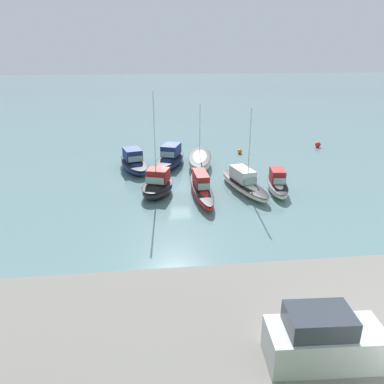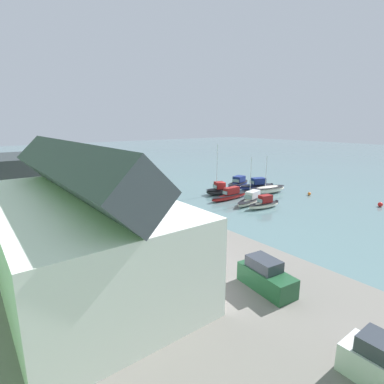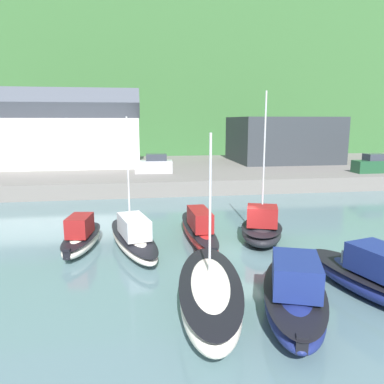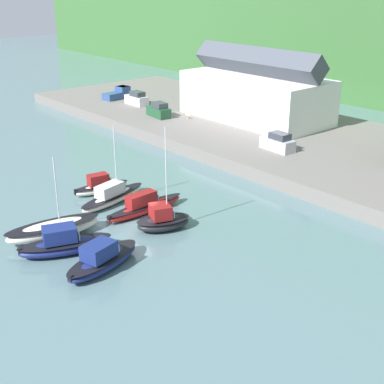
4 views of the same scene
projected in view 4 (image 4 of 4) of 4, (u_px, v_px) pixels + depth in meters
ground_plane at (140, 226)px, 47.00m from camera, size 320.00×320.00×0.00m
quay_promenade at (337, 152)px, 64.52m from camera, size 106.66×27.21×1.53m
harbor_clubhouse at (256, 94)px, 75.12m from camera, size 21.25×10.45×10.11m
moored_boat_0 at (101, 186)px, 54.08m from camera, size 2.49×6.00×2.03m
moored_boat_1 at (112, 196)px, 51.67m from camera, size 3.78×8.46×7.64m
moored_boat_2 at (144, 206)px, 49.35m from camera, size 1.80×8.60×2.08m
moored_boat_3 at (163, 220)px, 46.15m from camera, size 3.88×5.28×9.14m
moored_boat_4 at (53, 229)px, 44.81m from camera, size 3.67×8.36×6.97m
moored_boat_5 at (64, 244)px, 42.12m from camera, size 4.73×7.74×2.34m
moored_boat_6 at (102, 259)px, 39.90m from camera, size 4.09×7.43×2.23m
parked_car_0 at (278, 143)px, 62.29m from camera, size 4.29×2.03×2.16m
parked_car_1 at (159, 111)px, 77.29m from camera, size 4.39×2.29×2.16m
parked_car_3 at (137, 99)px, 84.64m from camera, size 4.21×1.82×2.16m
pickup_truck_0 at (119, 93)px, 89.13m from camera, size 2.56×4.94×1.90m
dog_on_quay at (188, 116)px, 76.40m from camera, size 0.88×0.39×0.68m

